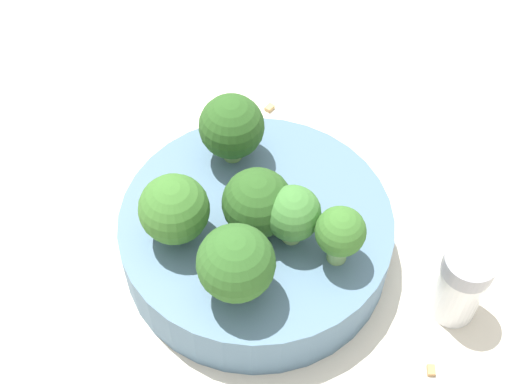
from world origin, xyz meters
name	(u,v)px	position (x,y,z in m)	size (l,w,h in m)	color
ground_plane	(256,253)	(0.00, 0.00, 0.00)	(3.00, 3.00, 0.00)	beige
bowl	(256,236)	(0.00, 0.00, 0.03)	(0.22, 0.22, 0.05)	slate
broccoli_floret_0	(260,203)	(-0.01, 0.00, 0.08)	(0.05, 0.05, 0.06)	#84AD66
broccoli_floret_1	(232,127)	(0.07, 0.01, 0.09)	(0.05, 0.05, 0.06)	#7A9E5B
broccoli_floret_2	(340,233)	(-0.05, -0.05, 0.08)	(0.04, 0.04, 0.05)	#84AD66
broccoli_floret_3	(293,214)	(-0.02, -0.02, 0.08)	(0.04, 0.04, 0.05)	#8EB770
broccoli_floret_4	(236,264)	(-0.06, 0.02, 0.09)	(0.06, 0.06, 0.07)	#8EB770
broccoli_floret_5	(174,210)	(-0.01, 0.06, 0.08)	(0.05, 0.05, 0.06)	#84AD66
pepper_shaker	(461,284)	(-0.08, -0.14, 0.04)	(0.04, 0.04, 0.07)	silver
almond_crumb_0	(432,369)	(-0.13, -0.11, 0.00)	(0.01, 0.01, 0.01)	#AD7F4C
almond_crumb_1	(270,106)	(0.16, -0.04, 0.00)	(0.01, 0.01, 0.01)	tan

